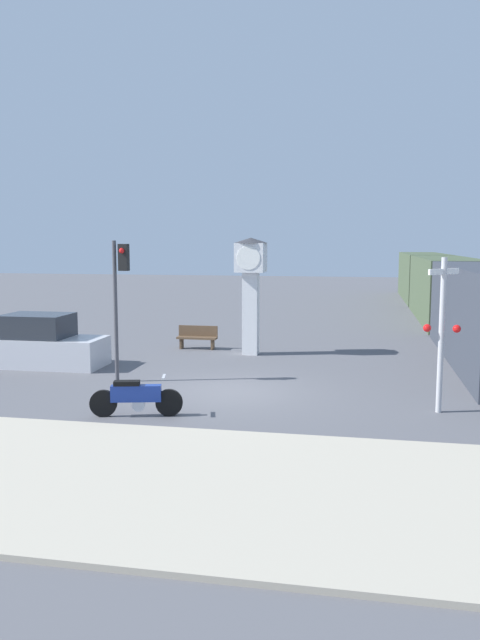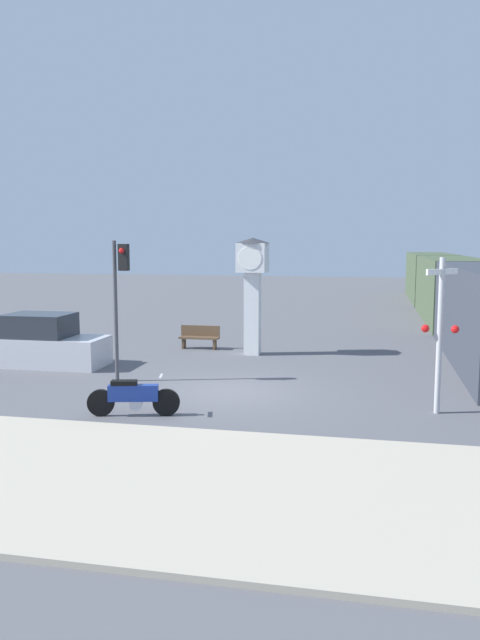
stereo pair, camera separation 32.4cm
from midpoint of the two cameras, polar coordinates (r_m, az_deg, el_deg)
name	(u,v)px [view 1 (the left image)]	position (r m, az deg, el deg)	size (l,w,h in m)	color
ground_plane	(228,391)	(17.98, -1.62, -6.54)	(120.00, 120.00, 0.00)	#56565B
sidewalk_strip	(147,480)	(11.60, -9.32, -14.23)	(36.00, 6.00, 0.10)	#B2A893
motorcycle	(136,397)	(15.61, -10.08, -6.96)	(2.24, 0.73, 1.00)	black
clock_tower	(251,277)	(23.44, 0.60, 3.94)	(1.30, 1.30, 4.41)	white
freight_train	(445,289)	(35.72, 17.96, 2.72)	(2.80, 37.01, 3.40)	#333842
traffic_light	(119,286)	(19.13, -11.44, 3.10)	(0.50, 0.35, 4.30)	#47474C
railroad_crossing_signal	(442,329)	(16.16, 17.41, -0.78)	(0.90, 0.82, 3.89)	#B7B7BC
bench	(197,337)	(24.99, -4.29, -1.53)	(1.60, 0.44, 0.92)	brown
parked_car	(42,344)	(22.56, -18.05, -2.14)	(4.22, 1.84, 1.80)	silver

